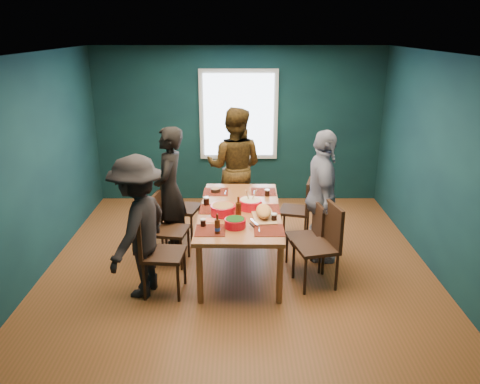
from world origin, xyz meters
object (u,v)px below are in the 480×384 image
object	(u,v)px
chair_left_far	(176,201)
bowl_dumpling	(250,204)
bowl_salad	(223,210)
cutting_board	(264,212)
person_right	(322,197)
chair_right_mid	(310,231)
dining_table	(240,214)
person_back	(235,167)
bowl_herbs	(235,223)
chair_right_near	(324,239)
person_near_left	(138,227)
chair_left_mid	(164,224)
chair_right_far	(301,205)
chair_left_near	(155,246)
person_far_left	(170,191)

from	to	relation	value
chair_left_far	bowl_dumpling	size ratio (longest dim) A/B	3.37
bowl_salad	cutting_board	distance (m)	0.51
person_right	chair_right_mid	bearing A→B (deg)	148.12
dining_table	person_back	size ratio (longest dim) A/B	1.11
bowl_herbs	chair_right_near	bearing A→B (deg)	3.31
bowl_herbs	chair_right_mid	bearing A→B (deg)	25.73
chair_right_near	person_near_left	xyz separation A→B (m)	(-2.16, -0.20, 0.24)
dining_table	chair_right_near	bearing A→B (deg)	-25.84
chair_left_mid	chair_right_far	size ratio (longest dim) A/B	1.02
person_back	person_near_left	bearing A→B (deg)	74.46
dining_table	chair_right_near	distance (m)	1.13
chair_left_near	person_right	size ratio (longest dim) A/B	0.57
person_near_left	bowl_dumpling	bearing A→B (deg)	135.73
chair_right_mid	person_right	distance (m)	0.49
person_right	bowl_dumpling	size ratio (longest dim) A/B	5.87
chair_right_mid	bowl_salad	world-z (taller)	bowl_salad
chair_right_near	person_back	distance (m)	2.22
chair_left_mid	chair_right_far	distance (m)	2.02
chair_left_near	cutting_board	distance (m)	1.37
bowl_dumpling	bowl_herbs	size ratio (longest dim) A/B	1.20
chair_right_near	cutting_board	bearing A→B (deg)	147.76
cutting_board	bowl_dumpling	bearing A→B (deg)	112.00
chair_right_near	person_back	world-z (taller)	person_back
person_far_left	bowl_salad	bearing A→B (deg)	54.84
person_back	chair_right_far	bearing A→B (deg)	158.06
person_near_left	chair_left_far	bearing A→B (deg)	-172.46
chair_right_mid	cutting_board	bearing A→B (deg)	-173.83
chair_left_mid	person_right	xyz separation A→B (m)	(2.07, 0.11, 0.33)
chair_left_mid	person_back	bearing A→B (deg)	64.72
bowl_dumpling	bowl_salad	bearing A→B (deg)	-148.55
chair_right_near	bowl_dumpling	size ratio (longest dim) A/B	3.39
chair_left_far	chair_right_far	world-z (taller)	chair_left_far
person_back	bowl_herbs	distance (m)	1.97
bowl_dumpling	chair_left_far	bearing A→B (deg)	144.85
chair_left_mid	chair_right_far	xyz separation A→B (m)	(1.89, 0.71, -0.01)
chair_right_mid	person_right	world-z (taller)	person_right
chair_right_near	bowl_dumpling	xyz separation A→B (m)	(-0.87, 0.53, 0.25)
bowl_salad	chair_right_mid	bearing A→B (deg)	3.92
dining_table	chair_left_mid	distance (m)	1.01
person_right	bowl_dumpling	world-z (taller)	person_right
dining_table	person_far_left	world-z (taller)	person_far_left
chair_right_far	person_right	bearing A→B (deg)	-58.84
chair_left_far	bowl_herbs	distance (m)	1.62
bowl_herbs	chair_right_far	bearing A→B (deg)	54.38
chair_right_far	person_right	xyz separation A→B (m)	(0.18, -0.60, 0.35)
bowl_salad	person_right	bearing A→B (deg)	14.86
chair_left_mid	chair_right_near	distance (m)	2.08
chair_left_mid	chair_left_near	world-z (taller)	chair_left_near
chair_left_near	bowl_salad	world-z (taller)	chair_left_near
chair_right_mid	person_far_left	bearing A→B (deg)	155.48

